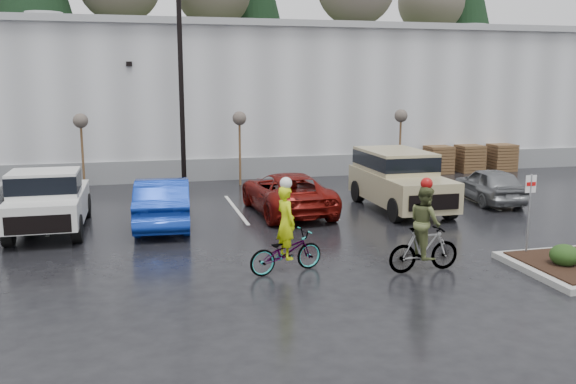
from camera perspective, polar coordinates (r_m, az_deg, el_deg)
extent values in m
plane|color=black|center=(14.96, 9.69, -7.36)|extent=(120.00, 120.00, 0.00)
cube|color=#A9ABAE|center=(35.51, -4.58, 8.78)|extent=(60.00, 15.00, 7.00)
cube|color=slate|center=(28.37, -1.99, 2.29)|extent=(60.00, 0.12, 1.00)
cube|color=#999B9E|center=(35.58, -4.67, 14.50)|extent=(60.50, 15.50, 0.30)
cube|color=#26421B|center=(58.33, -8.33, 8.88)|extent=(80.00, 25.00, 6.00)
cylinder|color=black|center=(25.08, -9.97, 10.23)|extent=(0.20, 0.20, 9.00)
cylinder|color=#48371D|center=(26.30, -18.65, 3.07)|extent=(0.10, 0.10, 2.80)
sphere|color=#534942|center=(26.16, -18.84, 6.33)|extent=(0.60, 0.60, 0.60)
cylinder|color=#48371D|center=(26.56, -4.52, 3.66)|extent=(0.10, 0.10, 2.80)
sphere|color=#534942|center=(26.42, -4.57, 6.89)|extent=(0.60, 0.60, 0.60)
cylinder|color=#48371D|center=(28.75, 10.43, 4.04)|extent=(0.10, 0.10, 2.80)
sphere|color=#534942|center=(28.62, 10.53, 7.02)|extent=(0.60, 0.60, 0.60)
cube|color=#48371D|center=(30.82, 13.86, 2.97)|extent=(1.20, 1.20, 1.35)
cube|color=#48371D|center=(31.64, 16.59, 3.03)|extent=(1.20, 1.20, 1.35)
cube|color=#48371D|center=(32.59, 19.33, 3.08)|extent=(1.20, 1.20, 1.35)
ellipsoid|color=#1C3713|center=(16.06, 24.47, -5.40)|extent=(0.70, 0.70, 0.52)
cylinder|color=gray|center=(16.70, 21.58, -2.17)|extent=(0.05, 0.05, 2.20)
cube|color=white|center=(16.55, 21.78, 0.70)|extent=(0.30, 0.02, 0.45)
cube|color=red|center=(16.54, 21.80, 0.70)|extent=(0.26, 0.02, 0.10)
imported|color=#0D2B99|center=(19.52, -11.61, -0.89)|extent=(1.93, 4.75, 1.53)
imported|color=#690D09|center=(20.99, -0.12, -0.05)|extent=(2.59, 5.18, 1.41)
imported|color=slate|center=(24.02, 18.34, 0.65)|extent=(2.05, 4.05, 1.32)
imported|color=#3F3F44|center=(14.58, -0.19, -5.63)|extent=(2.01, 1.12, 1.00)
imported|color=#C0D90C|center=(14.40, -0.19, -2.86)|extent=(0.56, 0.72, 1.75)
sphere|color=silver|center=(14.21, -0.20, 0.83)|extent=(0.29, 0.29, 0.29)
imported|color=#3F3F44|center=(14.99, 12.60, -5.24)|extent=(1.79, 0.61, 1.10)
imported|color=#4B532C|center=(14.82, 12.70, -2.76)|extent=(0.51, 0.87, 1.73)
sphere|color=#990C0C|center=(14.64, 12.84, 0.78)|extent=(0.29, 0.29, 0.29)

